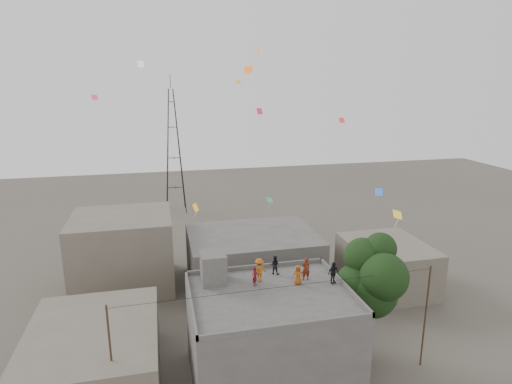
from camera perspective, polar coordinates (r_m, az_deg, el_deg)
ground at (r=30.74m, az=1.82°, el=-23.59°), size 140.00×140.00×0.00m
main_building at (r=28.96m, az=1.88°, el=-18.84°), size 10.00×8.00×6.10m
parapet at (r=27.33m, az=1.93°, el=-13.22°), size 10.00×8.00×0.30m
stair_head_box at (r=28.70m, az=-5.71°, el=-9.99°), size 1.60×1.80×2.00m
neighbor_west at (r=30.84m, az=-20.74°, el=-19.92°), size 8.00×10.00×4.00m
neighbor_north at (r=41.66m, az=-0.48°, el=-8.78°), size 12.00×9.00×5.00m
neighbor_northwest at (r=42.42m, az=-17.27°, el=-7.57°), size 9.00×8.00×7.00m
neighbor_east at (r=42.52m, az=16.98°, el=-9.40°), size 7.00×8.00×4.40m
tree at (r=30.45m, az=15.40°, el=-11.04°), size 4.90×4.60×9.10m
utility_line at (r=27.64m, az=3.65°, el=-18.72°), size 20.12×0.62×7.40m
transmission_tower at (r=64.16m, az=-10.92°, el=5.35°), size 2.97×2.97×20.01m
person_red_adult at (r=29.05m, az=6.65°, el=-10.12°), size 0.60×0.40×1.61m
person_orange_child at (r=28.47m, az=5.62°, el=-10.95°), size 0.76×0.65×1.32m
person_dark_child at (r=29.79m, az=2.51°, el=-9.68°), size 0.81×0.75×1.33m
person_dark_adult at (r=28.89m, az=10.25°, el=-10.56°), size 0.94×0.65×1.48m
person_orange_adult at (r=28.65m, az=0.43°, el=-10.37°), size 1.19×0.91×1.62m
person_red_child at (r=28.24m, az=-0.12°, el=-11.14°), size 0.51×0.56×1.28m
kites at (r=31.38m, az=2.31°, el=8.18°), size 19.52×18.41×13.00m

